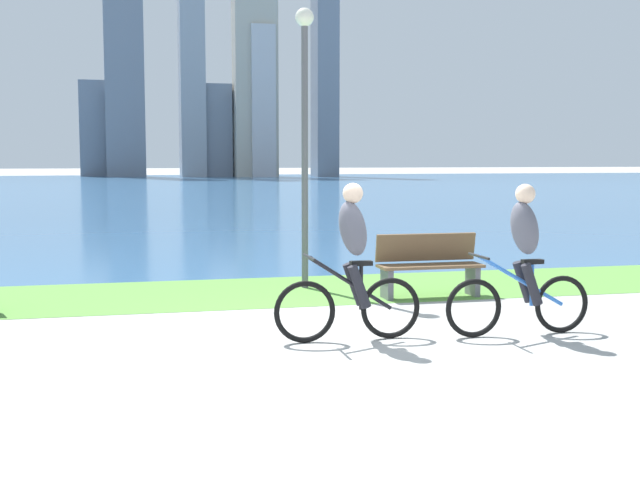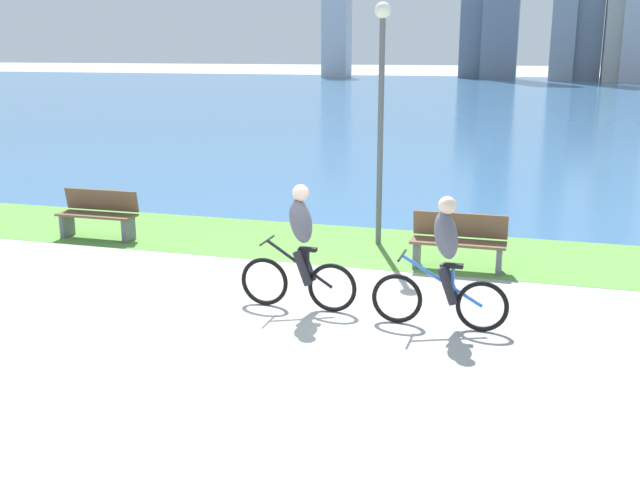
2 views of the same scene
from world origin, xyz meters
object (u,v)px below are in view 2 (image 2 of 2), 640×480
(cyclist_lead, at_px, (300,249))
(lamppost_tall, at_px, (381,91))
(bench_near_path, at_px, (98,214))
(bench_far_along_path, at_px, (458,242))
(cyclist_trailing, at_px, (444,264))

(cyclist_lead, xyz_separation_m, lamppost_tall, (0.29, 3.71, 1.88))
(bench_near_path, relative_size, bench_far_along_path, 1.00)
(bench_far_along_path, distance_m, lamppost_tall, 3.01)
(bench_near_path, bearing_deg, lamppost_tall, 11.61)
(bench_near_path, distance_m, bench_far_along_path, 6.65)
(cyclist_lead, xyz_separation_m, cyclist_trailing, (1.93, -0.17, -0.00))
(bench_near_path, bearing_deg, cyclist_lead, -28.99)
(bench_far_along_path, bearing_deg, bench_near_path, 178.64)
(cyclist_lead, distance_m, cyclist_trailing, 1.94)
(cyclist_trailing, height_order, bench_far_along_path, cyclist_trailing)
(cyclist_trailing, xyz_separation_m, bench_near_path, (-6.73, 2.83, -0.39))
(bench_near_path, xyz_separation_m, lamppost_tall, (5.09, 1.05, 2.27))
(cyclist_trailing, xyz_separation_m, lamppost_tall, (-1.64, 3.87, 1.88))
(cyclist_lead, relative_size, cyclist_trailing, 0.99)
(cyclist_lead, relative_size, bench_near_path, 1.14)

